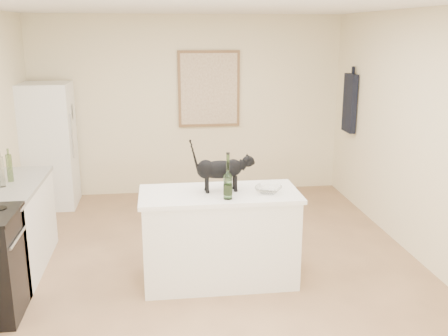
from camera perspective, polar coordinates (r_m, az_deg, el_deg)
floor at (r=5.37m, az=-1.83°, el=-11.26°), size 5.50×5.50×0.00m
ceiling at (r=4.83m, az=-2.09°, el=17.65°), size 5.50×5.50×0.00m
wall_back at (r=7.64m, az=-3.93°, el=6.82°), size 4.50×0.00×4.50m
wall_front at (r=2.36m, az=4.58°, el=-12.07°), size 4.50×0.00×4.50m
wall_right at (r=5.61m, az=21.61°, el=2.87°), size 0.00×5.50×5.50m
island_base at (r=5.02m, az=-0.50°, el=-7.80°), size 1.44×0.67×0.86m
island_top at (r=4.87m, az=-0.51°, el=-2.90°), size 1.50×0.70×0.04m
left_cabinets at (r=5.66m, az=-22.37°, el=-6.30°), size 0.60×1.40×0.86m
left_countertop at (r=5.52m, az=-22.82°, el=-1.93°), size 0.62×1.44×0.04m
fridge at (r=7.46m, az=-18.80°, el=2.35°), size 0.68×0.68×1.70m
artwork_frame at (r=7.60m, az=-1.67°, el=8.71°), size 0.90×0.03×1.10m
artwork_canvas at (r=7.59m, az=-1.65°, el=8.69°), size 0.82×0.00×1.02m
hanging_garment at (r=7.41m, az=13.70°, el=6.96°), size 0.08×0.34×0.80m
black_cat at (r=4.84m, az=-0.44°, el=-0.43°), size 0.55×0.19×0.38m
wine_bottle at (r=4.61m, az=0.43°, el=-1.20°), size 0.11×0.11×0.38m
glass_bowl at (r=4.85m, az=4.91°, el=-2.39°), size 0.33×0.33×0.06m
fridge_paper at (r=7.44m, az=-16.30°, el=6.02°), size 0.02×0.15×0.20m
counter_bottle_cluster at (r=5.51m, az=-22.97°, el=-0.21°), size 0.09×0.24×0.30m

